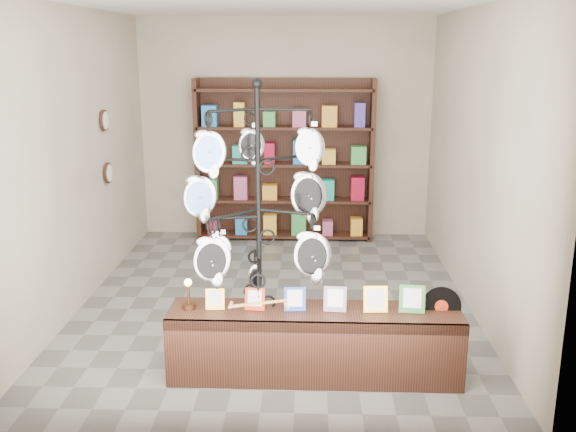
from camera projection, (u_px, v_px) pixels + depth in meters
The scene contains 6 objects.
ground at pixel (276, 299), 6.82m from camera, with size 5.00×5.00×0.00m, color slate.
room_envelope at pixel (275, 125), 6.35m from camera, with size 5.00×5.00×5.00m.
display_tree at pixel (259, 210), 4.96m from camera, with size 1.23×1.20×2.38m.
front_shelf at pixel (314, 343), 5.17m from camera, with size 2.33×0.49×0.82m.
back_shelving at pixel (285, 165), 8.78m from camera, with size 2.42×0.36×2.20m.
wall_clocks at pixel (106, 147), 7.28m from camera, with size 0.03×0.24×0.84m.
Camera 1 is at (0.36, -6.36, 2.60)m, focal length 40.00 mm.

